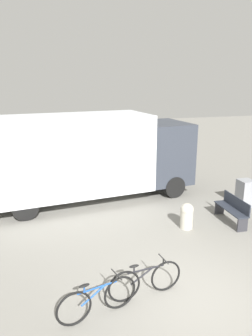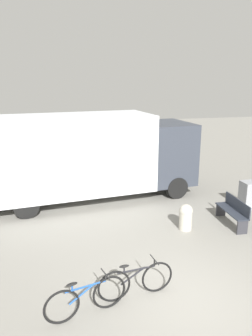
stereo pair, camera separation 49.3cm
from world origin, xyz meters
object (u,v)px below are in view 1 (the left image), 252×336
(delivery_truck, at_px, (87,155))
(bicycle_near, at_px, (98,299))
(utility_box, at_px, (245,193))
(park_bench, at_px, (233,209))
(bicycle_middle, at_px, (145,280))
(bollard_near_bench, at_px, (187,215))

(delivery_truck, distance_m, bicycle_near, 6.72)
(utility_box, bearing_deg, bicycle_near, -146.12)
(park_bench, xyz_separation_m, bicycle_middle, (-3.98, -2.79, -0.09))
(delivery_truck, xyz_separation_m, bicycle_near, (-0.91, -6.51, -1.40))
(delivery_truck, relative_size, bicycle_near, 4.93)
(bicycle_middle, relative_size, utility_box, 1.73)
(utility_box, bearing_deg, bollard_near_bench, -158.69)
(utility_box, bearing_deg, bicycle_middle, -143.18)
(delivery_truck, xyz_separation_m, park_bench, (4.17, -3.38, -1.32))
(bicycle_middle, bearing_deg, bollard_near_bench, 43.50)
(bicycle_middle, xyz_separation_m, utility_box, (5.24, 3.93, 0.11))
(bicycle_near, distance_m, bollard_near_bench, 4.66)
(park_bench, distance_m, bicycle_near, 5.97)
(bicycle_near, distance_m, bicycle_middle, 1.16)
(bicycle_near, height_order, utility_box, utility_box)
(delivery_truck, relative_size, utility_box, 8.39)
(delivery_truck, distance_m, bicycle_middle, 6.33)
(park_bench, xyz_separation_m, bollard_near_bench, (-1.64, 0.00, -0.03))
(bicycle_middle, relative_size, bollard_near_bench, 2.06)
(bollard_near_bench, height_order, utility_box, utility_box)
(bicycle_near, relative_size, utility_box, 1.70)
(bicycle_middle, bearing_deg, park_bench, 28.50)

